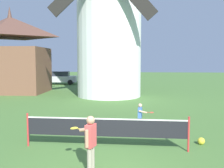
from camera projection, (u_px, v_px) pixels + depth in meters
windmill at (109, 12)px, 19.71m from camera, size 7.86×5.78×13.31m
tennis_net at (106, 128)px, 7.97m from camera, size 5.20×0.06×1.10m
player_near at (90, 140)px, 6.30m from camera, size 0.76×0.73×1.43m
player_far at (141, 115)px, 10.21m from camera, size 0.66×0.57×1.08m
stray_ball at (201, 141)px, 8.43m from camera, size 0.24×0.24×0.24m
parked_car_red at (21, 77)px, 31.06m from camera, size 4.29×2.49×1.56m
parked_car_silver at (59, 78)px, 30.68m from camera, size 4.43×2.32×1.56m
chapel at (11, 56)px, 22.39m from camera, size 6.52×4.93×7.60m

